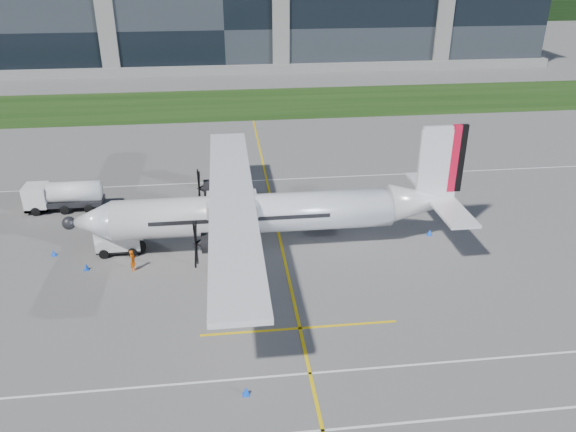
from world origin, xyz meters
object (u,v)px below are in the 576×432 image
(safety_cone_nose_port, at_px, (86,267))
(safety_cone_fwd, at_px, (54,253))
(baggage_tug, at_px, (119,239))
(safety_cone_stbdwing, at_px, (234,175))
(safety_cone_tail, at_px, (430,232))
(turboprop_aircraft, at_px, (269,191))
(ground_crew_person, at_px, (133,259))
(fuel_tanker_truck, at_px, (58,196))
(safety_cone_portwing, at_px, (246,391))

(safety_cone_nose_port, bearing_deg, safety_cone_fwd, 139.97)
(baggage_tug, bearing_deg, safety_cone_fwd, -179.04)
(baggage_tug, relative_size, safety_cone_nose_port, 6.89)
(safety_cone_nose_port, xyz_separation_m, safety_cone_stbdwing, (11.02, 16.58, 0.00))
(safety_cone_tail, bearing_deg, safety_cone_fwd, 179.76)
(turboprop_aircraft, bearing_deg, ground_crew_person, -166.39)
(fuel_tanker_truck, xyz_separation_m, safety_cone_stbdwing, (15.35, 5.90, -1.03))
(safety_cone_nose_port, relative_size, safety_cone_fwd, 1.00)
(safety_cone_fwd, xyz_separation_m, safety_cone_portwing, (13.54, -16.12, 0.00))
(safety_cone_tail, bearing_deg, ground_crew_person, -173.17)
(safety_cone_fwd, bearing_deg, safety_cone_portwing, -49.99)
(fuel_tanker_truck, xyz_separation_m, safety_cone_nose_port, (4.32, -10.68, -1.03))
(baggage_tug, relative_size, safety_cone_tail, 6.89)
(baggage_tug, relative_size, ground_crew_person, 1.89)
(safety_cone_portwing, height_order, safety_cone_stbdwing, same)
(turboprop_aircraft, relative_size, fuel_tanker_truck, 4.49)
(ground_crew_person, relative_size, safety_cone_portwing, 3.65)
(safety_cone_stbdwing, xyz_separation_m, safety_cone_tail, (15.13, -14.31, 0.00))
(safety_cone_fwd, height_order, safety_cone_tail, same)
(baggage_tug, relative_size, safety_cone_fwd, 6.89)
(baggage_tug, xyz_separation_m, safety_cone_portwing, (8.69, -16.21, -0.78))
(fuel_tanker_truck, height_order, ground_crew_person, fuel_tanker_truck)
(turboprop_aircraft, bearing_deg, safety_cone_portwing, -99.43)
(turboprop_aircraft, relative_size, safety_cone_fwd, 61.08)
(safety_cone_portwing, bearing_deg, safety_cone_stbdwing, 89.37)
(safety_cone_nose_port, bearing_deg, safety_cone_portwing, -52.10)
(baggage_tug, xyz_separation_m, safety_cone_tail, (24.16, -0.20, -0.78))
(safety_cone_nose_port, relative_size, safety_cone_stbdwing, 1.00)
(safety_cone_fwd, bearing_deg, turboprop_aircraft, -1.59)
(turboprop_aircraft, distance_m, baggage_tug, 11.85)
(baggage_tug, height_order, safety_cone_stbdwing, baggage_tug)
(safety_cone_nose_port, height_order, safety_cone_stbdwing, same)
(fuel_tanker_truck, bearing_deg, safety_cone_stbdwing, 21.03)
(baggage_tug, relative_size, safety_cone_stbdwing, 6.89)
(turboprop_aircraft, height_order, safety_cone_fwd, turboprop_aircraft)
(turboprop_aircraft, xyz_separation_m, ground_crew_person, (-9.93, -2.40, -3.67))
(fuel_tanker_truck, height_order, baggage_tug, fuel_tanker_truck)
(turboprop_aircraft, height_order, ground_crew_person, turboprop_aircraft)
(fuel_tanker_truck, distance_m, safety_cone_stbdwing, 16.48)
(turboprop_aircraft, height_order, safety_cone_stbdwing, turboprop_aircraft)
(safety_cone_fwd, bearing_deg, safety_cone_tail, -0.24)
(safety_cone_tail, bearing_deg, baggage_tug, 179.52)
(safety_cone_portwing, bearing_deg, ground_crew_person, 118.89)
(baggage_tug, distance_m, safety_cone_tail, 24.17)
(fuel_tanker_truck, bearing_deg, turboprop_aircraft, -26.38)
(fuel_tanker_truck, height_order, safety_cone_portwing, fuel_tanker_truck)
(safety_cone_fwd, bearing_deg, baggage_tug, 0.96)
(safety_cone_stbdwing, bearing_deg, ground_crew_person, -114.19)
(baggage_tug, bearing_deg, safety_cone_portwing, -61.79)
(fuel_tanker_truck, distance_m, safety_cone_portwing, 28.68)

